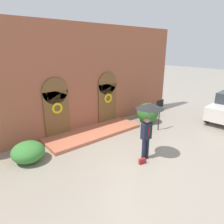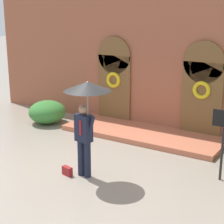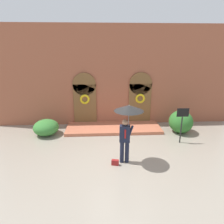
{
  "view_description": "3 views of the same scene",
  "coord_description": "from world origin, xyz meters",
  "px_view_note": "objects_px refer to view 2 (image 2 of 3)",
  "views": [
    {
      "loc": [
        -5.48,
        -5.12,
        4.38
      ],
      "look_at": [
        0.17,
        1.75,
        1.51
      ],
      "focal_mm": 32.0,
      "sensor_mm": 36.0,
      "label": 1
    },
    {
      "loc": [
        5.31,
        -7.1,
        3.94
      ],
      "look_at": [
        -0.24,
        1.61,
        1.1
      ],
      "focal_mm": 60.0,
      "sensor_mm": 36.0,
      "label": 2
    },
    {
      "loc": [
        -0.66,
        -7.3,
        4.34
      ],
      "look_at": [
        -0.16,
        1.62,
        1.47
      ],
      "focal_mm": 32.0,
      "sensor_mm": 36.0,
      "label": 3
    }
  ],
  "objects_px": {
    "handbag": "(67,171)",
    "sign_post": "(224,134)",
    "shrub_left": "(47,112)",
    "person_with_umbrella": "(86,100)"
  },
  "relations": [
    {
      "from": "person_with_umbrella",
      "to": "handbag",
      "type": "distance_m",
      "value": 1.88
    },
    {
      "from": "person_with_umbrella",
      "to": "sign_post",
      "type": "xyz_separation_m",
      "value": [
        2.77,
        1.57,
        -0.75
      ]
    },
    {
      "from": "person_with_umbrella",
      "to": "sign_post",
      "type": "height_order",
      "value": "person_with_umbrella"
    },
    {
      "from": "sign_post",
      "to": "person_with_umbrella",
      "type": "bearing_deg",
      "value": -150.48
    },
    {
      "from": "handbag",
      "to": "sign_post",
      "type": "distance_m",
      "value": 3.84
    },
    {
      "from": "handbag",
      "to": "shrub_left",
      "type": "distance_m",
      "value": 4.58
    },
    {
      "from": "handbag",
      "to": "sign_post",
      "type": "relative_size",
      "value": 0.16
    },
    {
      "from": "person_with_umbrella",
      "to": "shrub_left",
      "type": "relative_size",
      "value": 1.77
    },
    {
      "from": "person_with_umbrella",
      "to": "sign_post",
      "type": "distance_m",
      "value": 3.27
    },
    {
      "from": "shrub_left",
      "to": "person_with_umbrella",
      "type": "bearing_deg",
      "value": -36.54
    }
  ]
}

